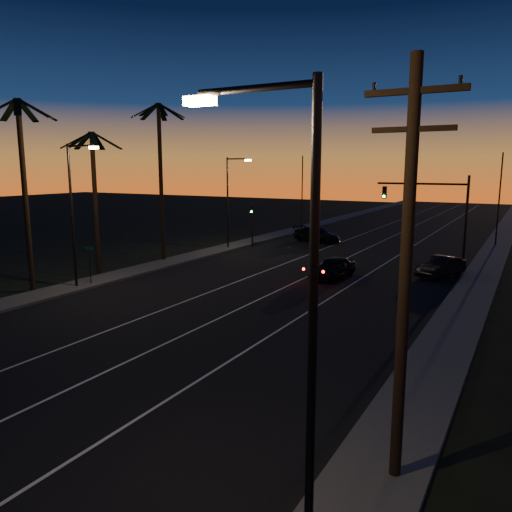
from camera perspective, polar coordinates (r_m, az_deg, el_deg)
The scene contains 21 objects.
road at distance 35.21m, azimuth 4.97°, elevation -2.37°, with size 20.00×170.00×0.01m, color black.
sidewalk_left at distance 40.98m, azimuth -9.45°, elevation -0.60°, with size 2.40×170.00×0.16m, color #3D3D3A.
sidewalk_right at distance 32.40m, azimuth 23.39°, elevation -4.14°, with size 2.40×170.00×0.16m, color #3D3D3A.
lane_stripe_left at distance 36.51m, azimuth 0.68°, elevation -1.87°, with size 0.12×160.00×0.01m, color silver.
lane_stripe_mid at distance 35.02m, azimuth 5.72°, elevation -2.43°, with size 0.12×160.00×0.01m, color silver.
lane_stripe_right at distance 33.82m, azimuth 11.17°, elevation -3.03°, with size 0.12×160.00×0.01m, color silver.
palm_near at distance 32.96m, azimuth -25.03°, elevation 8.27°, with size 4.25×4.16×11.53m.
palm_mid at distance 37.27m, azimuth -17.97°, elevation 7.56°, with size 4.25×4.16×10.03m.
palm_far at distance 40.92m, azimuth -10.87°, elevation 9.96°, with size 4.25×4.16×12.53m.
streetlight_left_near at distance 32.79m, azimuth -20.01°, elevation 5.54°, with size 2.55×0.26×9.00m.
streetlight_left_far at distance 46.58m, azimuth -2.94°, elevation 6.97°, with size 2.55×0.26×8.50m.
streetlight_right_near at distance 8.42m, azimuth 4.65°, elevation -5.49°, with size 2.55×0.26×9.00m.
street_sign at distance 33.97m, azimuth -18.48°, elevation -0.48°, with size 0.70×0.06×2.60m.
utility_pole at distance 11.87m, azimuth 16.74°, elevation -1.34°, with size 2.20×0.28×10.00m.
signal_mast at distance 42.05m, azimuth 19.77°, elevation 5.68°, with size 7.10×0.41×7.00m.
signal_post at distance 47.84m, azimuth -0.44°, elevation 4.46°, with size 0.28×0.37×4.20m.
far_pole_left at distance 61.78m, azimuth 5.29°, elevation 7.19°, with size 0.14×0.14×9.00m, color black.
far_pole_right at distance 53.56m, azimuth 26.03°, elevation 5.78°, with size 0.14×0.14×9.00m, color black.
lead_car at distance 34.86m, azimuth 8.74°, elevation -1.32°, with size 2.38×5.04×1.48m.
right_car at distance 37.26m, azimuth 20.36°, elevation -1.15°, with size 2.96×4.57×1.42m.
cross_car at distance 51.77m, azimuth 6.99°, elevation 2.45°, with size 5.56×3.40×1.51m.
Camera 1 is at (14.05, -1.39, 7.58)m, focal length 35.00 mm.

